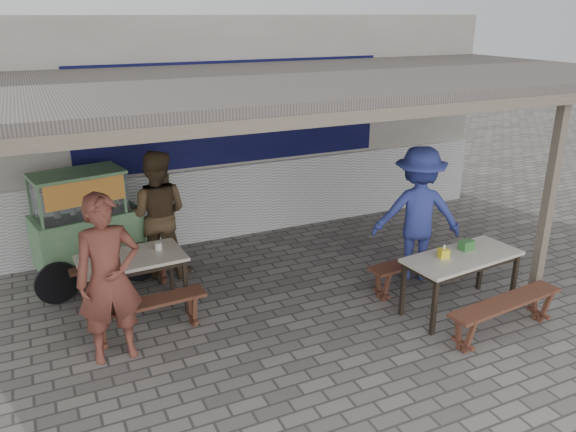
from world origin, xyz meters
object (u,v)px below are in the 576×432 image
at_px(bench_right_street, 505,309).
at_px(condiment_bowl, 112,255).
at_px(bench_right_wall, 420,265).
at_px(bench_left_street, 148,310).
at_px(bench_left_wall, 123,268).
at_px(donation_box, 466,245).
at_px(table_left, 132,263).
at_px(vendor_cart, 86,224).
at_px(patron_right_table, 418,214).
at_px(table_right, 462,261).
at_px(tissue_box, 444,253).
at_px(patron_wall_side, 157,214).
at_px(condiment_jar, 158,246).
at_px(patron_street_side, 109,279).

height_order(bench_right_street, condiment_bowl, condiment_bowl).
bearing_deg(bench_right_wall, bench_left_street, 168.76).
bearing_deg(bench_right_street, bench_left_street, 149.41).
xyz_separation_m(bench_left_wall, donation_box, (3.86, -2.18, 0.48)).
height_order(table_left, bench_left_wall, table_left).
distance_m(vendor_cart, patron_right_table, 4.51).
xyz_separation_m(patron_right_table, condiment_bowl, (-3.97, 0.70, -0.16)).
bearing_deg(vendor_cart, patron_right_table, -33.38).
xyz_separation_m(patron_right_table, donation_box, (0.06, -0.92, -0.13)).
distance_m(table_right, patron_right_table, 1.08).
height_order(bench_left_wall, tissue_box, tissue_box).
height_order(table_left, bench_right_wall, table_left).
bearing_deg(condiment_bowl, bench_right_street, -31.68).
distance_m(vendor_cart, patron_wall_side, 0.95).
height_order(bench_right_street, vendor_cart, vendor_cart).
xyz_separation_m(table_left, condiment_jar, (0.35, 0.08, 0.13)).
xyz_separation_m(bench_left_street, table_right, (3.64, -1.02, 0.34)).
relative_size(patron_street_side, condiment_bowl, 10.57).
xyz_separation_m(bench_left_wall, tissue_box, (3.45, -2.25, 0.47)).
distance_m(patron_right_table, donation_box, 0.93).
relative_size(vendor_cart, patron_right_table, 1.01).
height_order(bench_right_wall, tissue_box, tissue_box).
bearing_deg(tissue_box, table_left, 154.72).
bearing_deg(patron_street_side, tissue_box, -11.70).
height_order(bench_left_street, patron_street_side, patron_street_side).
xyz_separation_m(table_left, bench_left_wall, (-0.03, 0.64, -0.34)).
distance_m(condiment_jar, condiment_bowl, 0.56).
height_order(table_right, vendor_cart, vendor_cart).
bearing_deg(vendor_cart, tissue_box, -46.45).
xyz_separation_m(patron_street_side, patron_right_table, (4.14, 0.28, 0.01)).
height_order(table_left, vendor_cart, vendor_cart).
relative_size(bench_left_street, table_right, 0.87).
bearing_deg(patron_street_side, table_right, -11.67).
height_order(table_left, patron_wall_side, patron_wall_side).
height_order(vendor_cart, donation_box, vendor_cart).
bearing_deg(patron_right_table, condiment_jar, 15.10).
xyz_separation_m(bench_right_street, patron_wall_side, (-3.20, 3.31, 0.56)).
bearing_deg(patron_street_side, condiment_bowl, 79.34).
bearing_deg(patron_right_table, bench_right_street, 115.59).
distance_m(table_left, bench_right_street, 4.43).
bearing_deg(bench_right_street, tissue_box, 108.40).
height_order(table_right, tissue_box, tissue_box).
bearing_deg(table_right, bench_left_street, 158.45).
bearing_deg(donation_box, patron_wall_side, 142.69).
height_order(patron_street_side, patron_right_table, patron_right_table).
height_order(bench_left_wall, patron_street_side, patron_street_side).
distance_m(table_left, condiment_bowl, 0.24).
distance_m(bench_left_wall, bench_right_street, 4.82).
xyz_separation_m(table_left, table_right, (3.67, -1.66, 0.00)).
distance_m(bench_right_wall, condiment_jar, 3.44).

